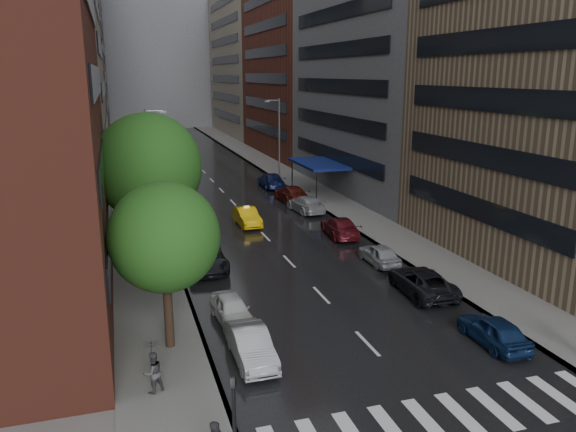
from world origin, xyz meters
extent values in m
plane|color=gray|center=(0.00, 0.00, 0.00)|extent=(220.00, 220.00, 0.00)
cube|color=black|center=(0.00, 50.00, 0.01)|extent=(14.00, 140.00, 0.01)
cube|color=gray|center=(-9.00, 50.00, 0.07)|extent=(4.00, 140.00, 0.15)
cube|color=gray|center=(9.00, 50.00, 0.07)|extent=(4.00, 140.00, 0.15)
cube|color=silver|center=(-1.90, -2.00, 0.01)|extent=(0.55, 2.80, 0.01)
cube|color=silver|center=(-0.50, -2.00, 0.01)|extent=(0.55, 2.80, 0.01)
cube|color=silver|center=(0.90, -2.00, 0.01)|extent=(0.55, 2.80, 0.01)
cube|color=silver|center=(2.30, -2.00, 0.01)|extent=(0.55, 2.80, 0.01)
cube|color=silver|center=(3.70, -2.00, 0.01)|extent=(0.55, 2.80, 0.01)
cube|color=silver|center=(5.10, -2.00, 0.01)|extent=(0.55, 2.80, 0.01)
cube|color=gray|center=(-15.00, 36.00, 17.00)|extent=(8.00, 28.00, 34.00)
cube|color=#937A5B|center=(-15.00, 64.00, 11.00)|extent=(8.00, 28.00, 22.00)
cube|color=slate|center=(-15.00, 94.00, 19.00)|extent=(8.00, 32.00, 38.00)
cube|color=#937A5B|center=(15.00, 12.00, 15.00)|extent=(8.00, 20.00, 30.00)
cube|color=slate|center=(15.00, 36.00, 12.00)|extent=(8.00, 28.00, 24.00)
cube|color=maroon|center=(15.00, 64.00, 18.00)|extent=(8.00, 28.00, 36.00)
cube|color=gray|center=(15.00, 94.00, 14.00)|extent=(8.00, 32.00, 28.00)
cube|color=slate|center=(0.00, 118.00, 16.00)|extent=(40.00, 14.00, 32.00)
cylinder|color=#382619|center=(-8.60, 6.13, 2.08)|extent=(0.40, 0.40, 4.16)
sphere|color=#1E5116|center=(-8.60, 6.13, 5.20)|extent=(4.75, 4.75, 4.75)
cylinder|color=#382619|center=(-8.60, 15.51, 2.69)|extent=(0.40, 0.40, 5.39)
sphere|color=#1E5116|center=(-8.60, 15.51, 6.73)|extent=(6.16, 6.16, 6.16)
cylinder|color=#382619|center=(-8.60, 31.30, 2.27)|extent=(0.40, 0.40, 4.54)
sphere|color=#1E5116|center=(-8.60, 31.30, 5.68)|extent=(5.19, 5.19, 5.19)
imported|color=yellow|center=(-0.60, 25.62, 0.72)|extent=(1.69, 4.42, 1.44)
imported|color=#ADADB3|center=(-5.40, 4.07, 0.70)|extent=(1.52, 4.26, 1.40)
imported|color=silver|center=(-5.40, 8.09, 0.66)|extent=(1.84, 3.98, 1.32)
imported|color=black|center=(-5.40, 16.21, 0.73)|extent=(2.52, 5.29, 1.46)
imported|color=#1A3A1E|center=(-5.40, 20.88, 0.79)|extent=(3.01, 5.84, 1.58)
imported|color=#18361E|center=(-5.40, 27.94, 0.77)|extent=(1.95, 4.58, 1.54)
imported|color=maroon|center=(-5.40, 33.06, 0.75)|extent=(2.71, 5.48, 1.49)
imported|color=#10244B|center=(5.40, 2.28, 0.68)|extent=(1.70, 4.05, 1.37)
imported|color=black|center=(5.40, 8.57, 0.72)|extent=(2.70, 5.31, 1.44)
imported|color=#9CA0A5|center=(5.40, 13.88, 0.66)|extent=(1.56, 3.88, 1.32)
imported|color=#5D1219|center=(5.40, 20.49, 0.73)|extent=(2.55, 5.21, 1.46)
imported|color=#9FA0A4|center=(5.40, 28.44, 0.73)|extent=(2.50, 5.19, 1.46)
imported|color=#531610|center=(5.40, 32.85, 0.77)|extent=(2.41, 5.41, 1.54)
imported|color=#0E1642|center=(5.40, 39.97, 0.77)|extent=(2.39, 5.40, 1.54)
imported|color=#414145|center=(-9.56, 2.53, 0.97)|extent=(0.99, 0.91, 1.64)
imported|color=black|center=(-9.56, 2.53, 1.80)|extent=(0.96, 0.98, 0.88)
imported|color=black|center=(-7.60, -3.16, 3.15)|extent=(0.18, 0.15, 0.90)
cylinder|color=gray|center=(-7.80, 30.00, 4.65)|extent=(0.18, 0.18, 9.00)
cube|color=gray|center=(-6.40, 30.00, 8.85)|extent=(0.50, 0.22, 0.16)
cylinder|color=gray|center=(7.80, 45.00, 4.65)|extent=(0.18, 0.18, 9.00)
cube|color=gray|center=(6.40, 45.00, 8.85)|extent=(0.50, 0.22, 0.16)
cube|color=navy|center=(9.00, 35.00, 3.15)|extent=(4.00, 8.00, 0.25)
cylinder|color=black|center=(7.40, 31.20, 1.65)|extent=(0.12, 0.12, 3.00)
cylinder|color=black|center=(7.40, 38.80, 1.65)|extent=(0.12, 0.12, 3.00)
camera|label=1|loc=(-10.29, -17.15, 11.91)|focal=35.00mm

